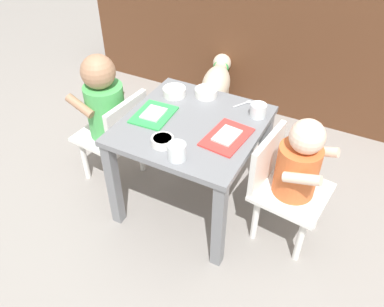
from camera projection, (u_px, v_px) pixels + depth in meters
name	position (u px, v px, depth m)	size (l,w,h in m)	color
ground_plane	(192.00, 201.00, 1.91)	(7.00, 7.00, 0.00)	gray
kitchen_cabinet_back	(276.00, 35.00, 2.39)	(2.39, 0.36, 0.86)	#56331E
dining_table	(192.00, 139.00, 1.66)	(0.55, 0.56, 0.47)	slate
seated_child_left	(106.00, 108.00, 1.80)	(0.30, 0.30, 0.66)	white
seated_child_right	(294.00, 168.00, 1.53)	(0.31, 0.31, 0.61)	white
dog	(217.00, 83.00, 2.34)	(0.23, 0.43, 0.33)	beige
food_tray_left	(154.00, 114.00, 1.65)	(0.16, 0.19, 0.02)	green
food_tray_right	(227.00, 137.00, 1.53)	(0.16, 0.22, 0.02)	red
water_cup_left	(177.00, 152.00, 1.42)	(0.07, 0.07, 0.06)	white
water_cup_right	(258.00, 111.00, 1.63)	(0.07, 0.07, 0.06)	white
cereal_bowl_left_side	(206.00, 92.00, 1.76)	(0.10, 0.10, 0.04)	white
veggie_bowl_near	(163.00, 141.00, 1.49)	(0.09, 0.09, 0.03)	white
veggie_bowl_far	(174.00, 91.00, 1.76)	(0.10, 0.10, 0.04)	white
spoon_by_left_tray	(244.00, 103.00, 1.72)	(0.06, 0.09, 0.01)	silver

